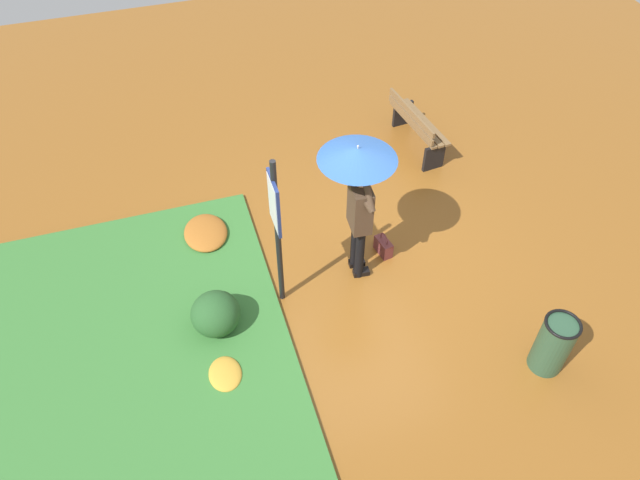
{
  "coord_description": "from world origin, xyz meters",
  "views": [
    {
      "loc": [
        -4.95,
        2.13,
        6.25
      ],
      "look_at": [
        -0.06,
        0.6,
        0.85
      ],
      "focal_mm": 33.49,
      "sensor_mm": 36.0,
      "label": 1
    }
  ],
  "objects_px": {
    "person_with_umbrella": "(359,181)",
    "info_sign_post": "(276,220)",
    "trash_bin": "(553,344)",
    "park_bench": "(417,126)",
    "handbag": "(383,246)"
  },
  "relations": [
    {
      "from": "person_with_umbrella",
      "to": "info_sign_post",
      "type": "distance_m",
      "value": 1.12
    },
    {
      "from": "info_sign_post",
      "to": "handbag",
      "type": "relative_size",
      "value": 6.22
    },
    {
      "from": "info_sign_post",
      "to": "trash_bin",
      "type": "xyz_separation_m",
      "value": [
        -1.93,
        -2.76,
        -1.03
      ]
    },
    {
      "from": "handbag",
      "to": "trash_bin",
      "type": "relative_size",
      "value": 0.44
    },
    {
      "from": "info_sign_post",
      "to": "park_bench",
      "type": "xyz_separation_m",
      "value": [
        2.48,
        -2.98,
        -1.04
      ]
    },
    {
      "from": "info_sign_post",
      "to": "park_bench",
      "type": "height_order",
      "value": "info_sign_post"
    },
    {
      "from": "handbag",
      "to": "trash_bin",
      "type": "distance_m",
      "value": 2.58
    },
    {
      "from": "park_bench",
      "to": "trash_bin",
      "type": "xyz_separation_m",
      "value": [
        -4.41,
        0.23,
        0.02
      ]
    },
    {
      "from": "person_with_umbrella",
      "to": "info_sign_post",
      "type": "xyz_separation_m",
      "value": [
        -0.24,
        1.09,
        -0.11
      ]
    },
    {
      "from": "person_with_umbrella",
      "to": "park_bench",
      "type": "bearing_deg",
      "value": -40.1
    },
    {
      "from": "park_bench",
      "to": "trash_bin",
      "type": "distance_m",
      "value": 4.42
    },
    {
      "from": "park_bench",
      "to": "info_sign_post",
      "type": "bearing_deg",
      "value": 129.78
    },
    {
      "from": "park_bench",
      "to": "handbag",
      "type": "bearing_deg",
      "value": 146.52
    },
    {
      "from": "handbag",
      "to": "park_bench",
      "type": "height_order",
      "value": "park_bench"
    },
    {
      "from": "person_with_umbrella",
      "to": "trash_bin",
      "type": "distance_m",
      "value": 2.96
    }
  ]
}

